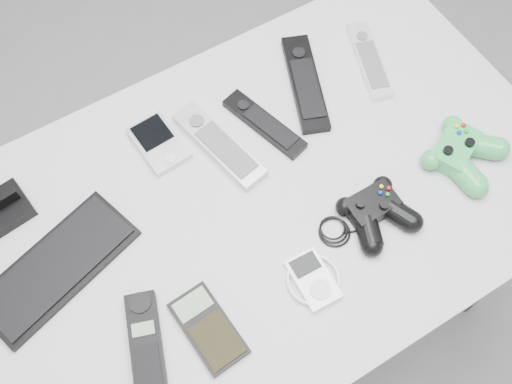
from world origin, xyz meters
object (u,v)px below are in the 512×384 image
desk (269,209)px  calculator (208,328)px  mp3_player (313,279)px  cordless_handset (146,342)px  controller_black (376,211)px  remote_silver_b (369,60)px  controller_green (462,152)px  pda_keyboard (57,267)px  remote_silver_a (219,145)px  pda (159,143)px  remote_black_a (264,124)px  remote_black_b (305,82)px

desk → calculator: calculator is taller
calculator → mp3_player: size_ratio=1.44×
cordless_handset → controller_black: (0.46, -0.01, 0.01)m
controller_black → remote_silver_b: bearing=55.8°
cordless_handset → controller_black: 0.46m
controller_black → controller_green: size_ratio=1.46×
calculator → controller_black: controller_black is taller
pda_keyboard → calculator: 0.29m
remote_silver_a → remote_silver_b: remote_silver_a is taller
pda_keyboard → calculator: size_ratio=1.96×
pda → remote_black_a: bearing=-22.6°
remote_silver_a → remote_black_b: 0.23m
controller_black → pda: bearing=128.6°
mp3_player → remote_black_a: bearing=76.1°
desk → remote_black_a: 0.17m
cordless_handset → calculator: bearing=1.2°
calculator → mp3_player: 0.20m
remote_black_b → controller_green: (0.16, -0.30, 0.01)m
remote_silver_b → controller_green: bearing=-68.0°
desk → remote_black_b: (0.19, 0.17, 0.08)m
desk → controller_green: 0.38m
pda_keyboard → cordless_handset: cordless_handset is taller
controller_green → pda: bearing=121.2°
controller_green → remote_black_b: bearing=93.3°
remote_black_b → remote_silver_b: remote_black_b is taller
remote_silver_b → controller_green: size_ratio=1.30×
remote_silver_b → mp3_player: (-0.37, -0.34, -0.00)m
desk → remote_silver_a: (-0.03, 0.14, 0.08)m
cordless_handset → remote_silver_a: bearing=61.9°
remote_black_b → controller_green: size_ratio=1.56×
pda → remote_silver_b: bearing=-9.5°
cordless_handset → controller_black: size_ratio=0.75×
pda → remote_silver_a: remote_silver_a is taller
remote_silver_b → mp3_player: size_ratio=1.93×
pda → mp3_player: 0.40m
desk → remote_black_a: bearing=62.0°
desk → controller_black: (0.14, -0.14, 0.09)m
desk → calculator: size_ratio=7.65×
pda → cordless_handset: 0.38m
pda → cordless_handset: bearing=-124.0°
pda → remote_black_b: (0.32, -0.03, 0.00)m
remote_black_b → controller_green: controller_green is taller
cordless_handset → controller_green: (0.68, 0.01, 0.01)m
pda_keyboard → pda: pda is taller
cordless_handset → calculator: cordless_handset is taller
remote_silver_a → cordless_handset: cordless_handset is taller
calculator → controller_black: size_ratio=0.67×
remote_silver_b → controller_black: bearing=-104.8°
calculator → mp3_player: (0.20, -0.02, 0.00)m
mp3_player → remote_black_b: bearing=61.4°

